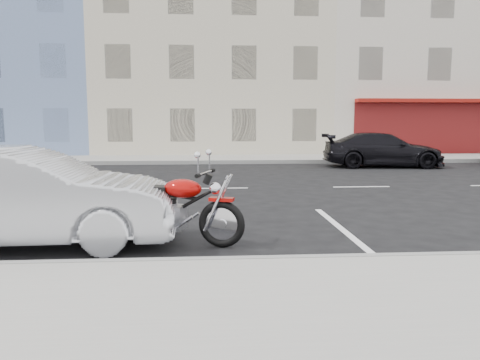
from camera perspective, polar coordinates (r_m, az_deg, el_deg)
The scene contains 9 objects.
ground at distance 13.04m, azimuth 6.22°, elevation -0.93°, with size 120.00×120.00×0.00m, color black.
sidewalk_far at distance 21.64m, azimuth -11.15°, elevation 2.49°, with size 80.00×3.40×0.15m, color gray.
curb_far at distance 19.96m, azimuth -11.75°, elevation 2.08°, with size 80.00×0.12×0.16m, color gray.
bldg_blue at distance 31.61m, azimuth -26.65°, elevation 15.05°, with size 12.00×12.00×13.00m, color #6378A2.
bldg_cream at distance 29.25m, azimuth -3.48°, elevation 15.00°, with size 12.00×12.00×11.50m, color #BEB49C.
bldg_corner at distance 32.20m, azimuth 21.18°, elevation 14.73°, with size 14.00×12.00×12.50m, color #BEB6A7.
motorcycle at distance 6.87m, azimuth -2.03°, elevation -4.11°, with size 2.17×0.97×1.12m.
sedan_silver at distance 7.61m, azimuth -24.94°, elevation -1.93°, with size 1.56×4.49×1.48m, color #B8BAC0.
car_far at distance 19.43m, azimuth 17.02°, elevation 3.54°, with size 1.90×4.67×1.36m, color black.
Camera 1 is at (-2.30, -12.70, 1.89)m, focal length 35.00 mm.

